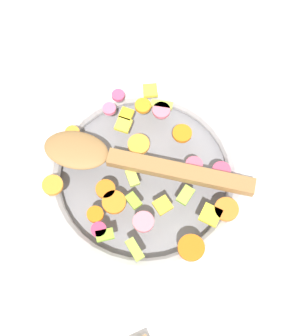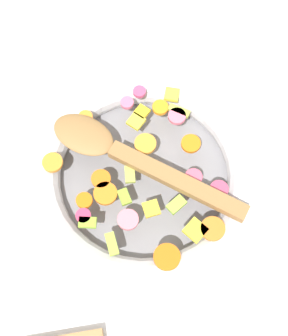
# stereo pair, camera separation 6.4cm
# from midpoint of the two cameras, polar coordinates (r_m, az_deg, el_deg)

# --- Properties ---
(ground_plane) EXTENTS (4.00, 4.00, 0.00)m
(ground_plane) POSITION_cam_midpoint_polar(r_m,az_deg,el_deg) (0.69, -2.65, -1.90)
(ground_plane) COLOR silver
(skillet) EXTENTS (0.34, 0.34, 0.05)m
(skillet) POSITION_cam_midpoint_polar(r_m,az_deg,el_deg) (0.67, -2.73, -1.24)
(skillet) COLOR slate
(skillet) RESTS_ON ground_plane
(chopped_vegetables) EXTENTS (0.28, 0.25, 0.01)m
(chopped_vegetables) POSITION_cam_midpoint_polar(r_m,az_deg,el_deg) (0.63, -2.41, -1.19)
(chopped_vegetables) COLOR orange
(chopped_vegetables) RESTS_ON skillet
(wooden_spoon) EXTENTS (0.21, 0.25, 0.01)m
(wooden_spoon) POSITION_cam_midpoint_polar(r_m,az_deg,el_deg) (0.63, -5.31, 0.61)
(wooden_spoon) COLOR olive
(wooden_spoon) RESTS_ON chopped_vegetables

